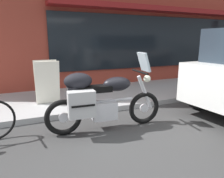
{
  "coord_description": "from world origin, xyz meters",
  "views": [
    {
      "loc": [
        -1.57,
        -2.77,
        1.61
      ],
      "look_at": [
        -0.0,
        0.79,
        0.7
      ],
      "focal_mm": 33.42,
      "sensor_mm": 36.0,
      "label": 1
    }
  ],
  "objects": [
    {
      "name": "sandwich_board_sign",
      "position": [
        -1.03,
        2.33,
        0.64
      ],
      "size": [
        0.55,
        0.43,
        1.03
      ],
      "color": "silver",
      "rests_on": "sidewalk_curb"
    },
    {
      "name": "ground_plane",
      "position": [
        0.0,
        0.0,
        0.0
      ],
      "size": [
        80.0,
        80.0,
        0.0
      ],
      "primitive_type": "plane",
      "color": "#383838"
    },
    {
      "name": "touring_motorcycle",
      "position": [
        -0.34,
        0.57,
        0.6
      ],
      "size": [
        2.19,
        0.62,
        1.4
      ],
      "color": "black",
      "rests_on": "ground_plane"
    }
  ]
}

